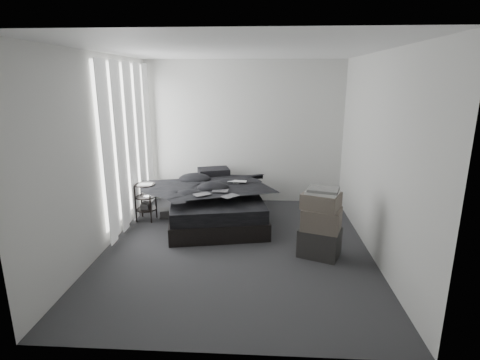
# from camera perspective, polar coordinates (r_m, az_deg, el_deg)

# --- Properties ---
(floor) EXTENTS (3.60, 4.20, 0.01)m
(floor) POSITION_cam_1_polar(r_m,az_deg,el_deg) (5.29, -0.52, -10.15)
(floor) COLOR #313133
(floor) RESTS_ON ground
(ceiling) EXTENTS (3.60, 4.20, 0.01)m
(ceiling) POSITION_cam_1_polar(r_m,az_deg,el_deg) (4.80, -0.60, 19.19)
(ceiling) COLOR white
(ceiling) RESTS_ON ground
(wall_back) EXTENTS (3.60, 0.01, 2.60)m
(wall_back) POSITION_cam_1_polar(r_m,az_deg,el_deg) (6.95, 0.64, 7.19)
(wall_back) COLOR silver
(wall_back) RESTS_ON ground
(wall_front) EXTENTS (3.60, 0.01, 2.60)m
(wall_front) POSITION_cam_1_polar(r_m,az_deg,el_deg) (2.86, -3.47, -4.53)
(wall_front) COLOR silver
(wall_front) RESTS_ON ground
(wall_left) EXTENTS (0.01, 4.20, 2.60)m
(wall_left) POSITION_cam_1_polar(r_m,az_deg,el_deg) (5.32, -20.35, 3.78)
(wall_left) COLOR silver
(wall_left) RESTS_ON ground
(wall_right) EXTENTS (0.01, 4.20, 2.60)m
(wall_right) POSITION_cam_1_polar(r_m,az_deg,el_deg) (5.09, 20.15, 3.32)
(wall_right) COLOR silver
(wall_right) RESTS_ON ground
(window_left) EXTENTS (0.02, 2.00, 2.30)m
(window_left) POSITION_cam_1_polar(r_m,az_deg,el_deg) (6.12, -16.91, 5.93)
(window_left) COLOR white
(window_left) RESTS_ON wall_left
(curtain_left) EXTENTS (0.06, 2.12, 2.48)m
(curtain_left) POSITION_cam_1_polar(r_m,az_deg,el_deg) (6.12, -16.42, 5.30)
(curtain_left) COLOR white
(curtain_left) RESTS_ON wall_left
(bed) EXTENTS (1.78, 2.15, 0.26)m
(bed) POSITION_cam_1_polar(r_m,az_deg,el_deg) (6.18, -3.69, -5.05)
(bed) COLOR black
(bed) RESTS_ON floor
(mattress) EXTENTS (1.72, 2.09, 0.20)m
(mattress) POSITION_cam_1_polar(r_m,az_deg,el_deg) (6.11, -3.73, -3.01)
(mattress) COLOR black
(mattress) RESTS_ON bed
(duvet) EXTENTS (1.69, 1.87, 0.22)m
(duvet) POSITION_cam_1_polar(r_m,az_deg,el_deg) (6.00, -3.73, -1.21)
(duvet) COLOR black
(duvet) RESTS_ON mattress
(pillow_lower) EXTENTS (0.64, 0.49, 0.13)m
(pillow_lower) POSITION_cam_1_polar(r_m,az_deg,el_deg) (6.77, -4.58, 0.27)
(pillow_lower) COLOR black
(pillow_lower) RESTS_ON mattress
(pillow_upper) EXTENTS (0.62, 0.51, 0.12)m
(pillow_upper) POSITION_cam_1_polar(r_m,az_deg,el_deg) (6.72, -4.04, 1.28)
(pillow_upper) COLOR black
(pillow_upper) RESTS_ON pillow_lower
(laptop) EXTENTS (0.33, 0.23, 0.02)m
(laptop) POSITION_cam_1_polar(r_m,az_deg,el_deg) (6.09, -0.50, 0.27)
(laptop) COLOR silver
(laptop) RESTS_ON duvet
(comic_a) EXTENTS (0.29, 0.26, 0.01)m
(comic_a) POSITION_cam_1_polar(r_m,az_deg,el_deg) (5.51, -5.83, -1.49)
(comic_a) COLOR black
(comic_a) RESTS_ON duvet
(comic_b) EXTENTS (0.24, 0.16, 0.01)m
(comic_b) POSITION_cam_1_polar(r_m,az_deg,el_deg) (5.66, -3.06, -0.94)
(comic_b) COLOR black
(comic_b) RESTS_ON duvet
(comic_c) EXTENTS (0.28, 0.28, 0.01)m
(comic_c) POSITION_cam_1_polar(r_m,az_deg,el_deg) (5.40, -1.55, -1.65)
(comic_c) COLOR black
(comic_c) RESTS_ON duvet
(side_stand) EXTENTS (0.35, 0.35, 0.61)m
(side_stand) POSITION_cam_1_polar(r_m,az_deg,el_deg) (6.34, -14.16, -3.32)
(side_stand) COLOR black
(side_stand) RESTS_ON floor
(papers) EXTENTS (0.25, 0.20, 0.01)m
(papers) POSITION_cam_1_polar(r_m,az_deg,el_deg) (6.24, -14.29, -0.66)
(papers) COLOR white
(papers) RESTS_ON side_stand
(floor_books) EXTENTS (0.18, 0.23, 0.15)m
(floor_books) POSITION_cam_1_polar(r_m,az_deg,el_deg) (6.46, -11.42, -4.97)
(floor_books) COLOR black
(floor_books) RESTS_ON floor
(box_lower) EXTENTS (0.62, 0.56, 0.37)m
(box_lower) POSITION_cam_1_polar(r_m,az_deg,el_deg) (5.09, 12.02, -9.24)
(box_lower) COLOR black
(box_lower) RESTS_ON floor
(box_mid) EXTENTS (0.57, 0.51, 0.29)m
(box_mid) POSITION_cam_1_polar(r_m,az_deg,el_deg) (4.96, 12.32, -5.83)
(box_mid) COLOR #5A5047
(box_mid) RESTS_ON box_lower
(box_upper) EXTENTS (0.56, 0.52, 0.20)m
(box_upper) POSITION_cam_1_polar(r_m,az_deg,el_deg) (4.89, 12.26, -3.10)
(box_upper) COLOR #5A5047
(box_upper) RESTS_ON box_mid
(art_book_white) EXTENTS (0.47, 0.43, 0.04)m
(art_book_white) POSITION_cam_1_polar(r_m,az_deg,el_deg) (4.85, 12.46, -1.78)
(art_book_white) COLOR silver
(art_book_white) RESTS_ON box_upper
(art_book_snake) EXTENTS (0.44, 0.39, 0.04)m
(art_book_snake) POSITION_cam_1_polar(r_m,az_deg,el_deg) (4.83, 12.58, -1.42)
(art_book_snake) COLOR silver
(art_book_snake) RESTS_ON art_book_white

